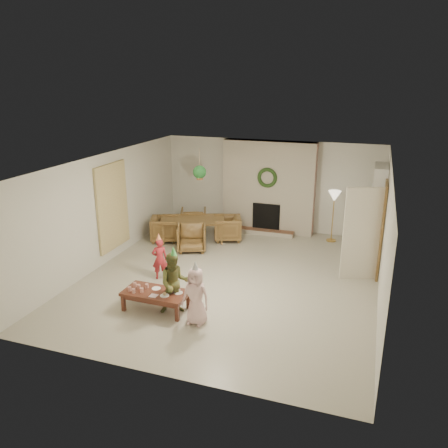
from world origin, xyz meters
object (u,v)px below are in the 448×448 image
at_px(dining_chair_left, 165,229).
at_px(child_plaid, 175,283).
at_px(dining_table, 193,230).
at_px(dining_chair_right, 227,228).
at_px(child_pink, 196,296).
at_px(child_red, 160,259).
at_px(dining_chair_near, 192,238).
at_px(coffee_table_top, 156,293).
at_px(dining_chair_far, 194,220).

distance_m(dining_chair_left, child_plaid, 3.84).
xyz_separation_m(dining_table, dining_chair_right, (0.85, 0.32, 0.03)).
bearing_deg(dining_chair_right, child_plaid, -16.24).
height_order(dining_table, child_pink, child_pink).
bearing_deg(child_plaid, child_red, 97.69).
height_order(dining_chair_near, child_pink, child_pink).
distance_m(child_red, child_plaid, 1.52).
bearing_deg(dining_chair_near, child_red, -110.94).
distance_m(dining_chair_left, child_red, 2.35).
xyz_separation_m(coffee_table_top, child_pink, (0.88, -0.20, 0.18)).
bearing_deg(dining_chair_far, coffee_table_top, 82.85).
bearing_deg(dining_chair_far, child_red, 78.62).
bearing_deg(child_pink, dining_chair_right, 106.16).
relative_size(dining_chair_left, child_pink, 0.68).
relative_size(dining_chair_far, child_plaid, 0.62).
bearing_deg(dining_chair_left, dining_chair_right, -90.00).
distance_m(dining_table, dining_chair_right, 0.91).
height_order(coffee_table_top, child_red, child_red).
bearing_deg(child_plaid, dining_chair_far, 79.01).
bearing_deg(dining_chair_left, child_red, -177.32).
distance_m(dining_chair_far, coffee_table_top, 4.46).
bearing_deg(dining_chair_far, dining_chair_near, 90.00).
bearing_deg(coffee_table_top, child_pink, -11.78).
xyz_separation_m(child_red, child_pink, (1.42, -1.45, 0.07)).
distance_m(dining_table, dining_chair_near, 0.73).
xyz_separation_m(coffee_table_top, child_plaid, (0.37, 0.04, 0.23)).
height_order(dining_chair_left, dining_chair_right, same).
bearing_deg(child_pink, child_red, 139.42).
height_order(dining_chair_near, dining_chair_left, same).
relative_size(dining_chair_far, dining_chair_right, 1.00).
distance_m(dining_chair_near, child_plaid, 3.08).
height_order(dining_chair_far, dining_chair_right, same).
xyz_separation_m(dining_table, child_red, (0.26, -2.41, 0.16)).
bearing_deg(dining_chair_far, dining_table, 90.00).
distance_m(coffee_table_top, child_pink, 0.92).
xyz_separation_m(dining_chair_right, coffee_table_top, (-0.05, -3.98, 0.02)).
distance_m(dining_chair_near, dining_chair_right, 1.16).
xyz_separation_m(dining_chair_far, dining_chair_left, (-0.42, -0.94, 0.00)).
height_order(dining_table, dining_chair_right, dining_chair_right).
height_order(dining_chair_right, child_pink, child_pink).
distance_m(dining_chair_far, child_red, 3.13).
height_order(child_red, child_plaid, child_plaid).
height_order(dining_table, child_plaid, child_plaid).
bearing_deg(child_red, dining_table, -118.69).
height_order(dining_chair_left, child_plaid, child_plaid).
distance_m(child_plaid, child_pink, 0.57).
distance_m(dining_chair_left, dining_chair_right, 1.64).
distance_m(dining_table, coffee_table_top, 3.74).
bearing_deg(child_red, child_plaid, 92.30).
bearing_deg(dining_chair_near, child_pink, -86.79).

